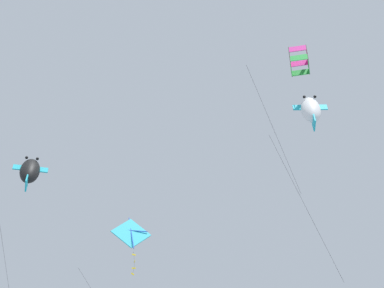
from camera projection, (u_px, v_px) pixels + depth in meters
name	position (u px, v px, depth m)	size (l,w,h in m)	color
kite_fish_far_centre	(30.00, 171.00, 31.61)	(2.17, 1.61, 8.78)	black
kite_fish_upper_right	(311.00, 110.00, 30.82)	(2.85, 2.01, 8.67)	white
kite_diamond_highest	(131.00, 235.00, 32.16)	(4.56, 2.56, 8.76)	#1EB2C6
kite_box_near_right	(299.00, 61.00, 32.06)	(3.13, 2.99, 6.62)	#DB2D93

